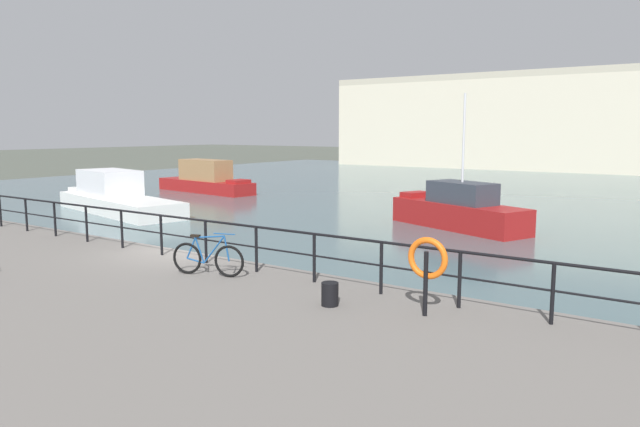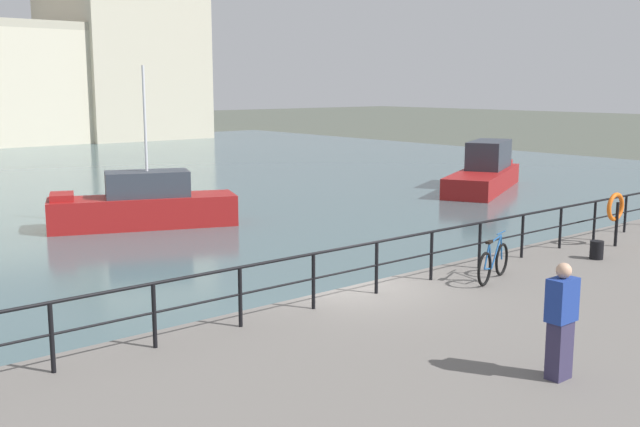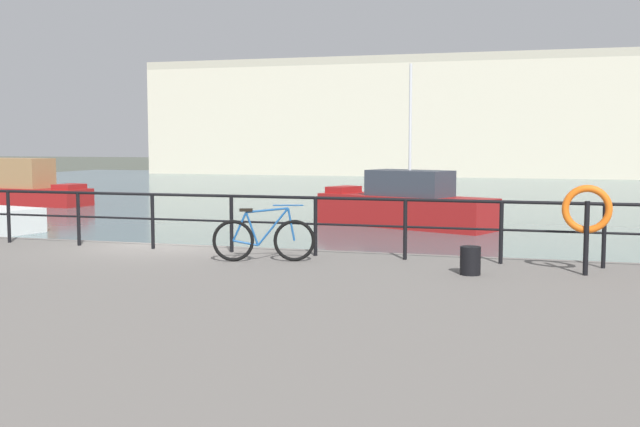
% 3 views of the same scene
% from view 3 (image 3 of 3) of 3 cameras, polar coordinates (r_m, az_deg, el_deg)
% --- Properties ---
extents(ground_plane, '(240.00, 240.00, 0.00)m').
position_cam_3_polar(ground_plane, '(16.22, -10.78, -5.84)').
color(ground_plane, '#4C5147').
extents(water_basin, '(80.00, 60.00, 0.01)m').
position_cam_3_polar(water_basin, '(45.04, 7.04, 1.32)').
color(water_basin, '#476066').
rests_on(water_basin, ground_plane).
extents(harbor_building, '(58.70, 14.30, 15.66)m').
position_cam_3_polar(harbor_building, '(73.25, 15.64, 7.13)').
color(harbor_building, beige).
rests_on(harbor_building, ground_plane).
extents(moored_white_yacht, '(8.73, 2.99, 2.26)m').
position_cam_3_polar(moored_white_yacht, '(41.34, -21.49, 1.86)').
color(moored_white_yacht, maroon).
rests_on(moored_white_yacht, water_basin).
extents(moored_green_narrowboat, '(6.89, 4.28, 5.84)m').
position_cam_3_polar(moored_green_narrowboat, '(28.46, 6.24, 0.66)').
color(moored_green_narrowboat, maroon).
rests_on(moored_green_narrowboat, water_basin).
extents(quay_railing, '(21.31, 0.07, 1.08)m').
position_cam_3_polar(quay_railing, '(14.93, -9.38, 0.13)').
color(quay_railing, black).
rests_on(quay_railing, quay_promenade).
extents(parked_bicycle, '(1.71, 0.58, 0.98)m').
position_cam_3_polar(parked_bicycle, '(13.45, -4.14, -1.87)').
color(parked_bicycle, black).
rests_on(parked_bicycle, quay_promenade).
extents(mooring_bollard, '(0.32, 0.32, 0.44)m').
position_cam_3_polar(mooring_bollard, '(12.33, 10.91, -3.40)').
color(mooring_bollard, black).
rests_on(mooring_bollard, quay_promenade).
extents(life_ring_stand, '(0.75, 0.16, 1.40)m').
position_cam_3_polar(life_ring_stand, '(12.71, 18.90, 0.09)').
color(life_ring_stand, black).
rests_on(life_ring_stand, quay_promenade).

